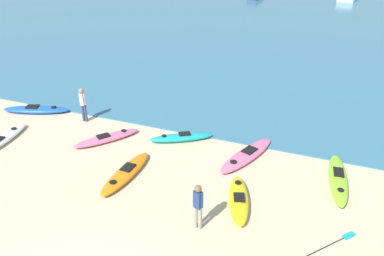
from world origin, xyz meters
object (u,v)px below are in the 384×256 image
at_px(kayak_on_sand_1, 239,199).
at_px(person_near_waterline, 83,103).
at_px(kayak_on_sand_2, 126,173).
at_px(kayak_on_sand_6, 338,179).
at_px(kayak_on_sand_4, 181,137).
at_px(loose_paddle, 320,249).
at_px(kayak_on_sand_3, 36,110).
at_px(kayak_on_sand_7, 0,141).
at_px(kayak_on_sand_8, 247,155).
at_px(kayak_on_sand_0, 107,138).
at_px(person_near_foreground, 198,204).

bearing_deg(kayak_on_sand_1, person_near_waterline, 158.53).
height_order(kayak_on_sand_1, kayak_on_sand_2, kayak_on_sand_1).
bearing_deg(kayak_on_sand_2, kayak_on_sand_6, 18.27).
height_order(kayak_on_sand_4, loose_paddle, kayak_on_sand_4).
bearing_deg(loose_paddle, kayak_on_sand_4, 144.41).
bearing_deg(kayak_on_sand_3, kayak_on_sand_7, -75.70).
distance_m(kayak_on_sand_2, kayak_on_sand_8, 4.89).
bearing_deg(kayak_on_sand_2, kayak_on_sand_1, -0.50).
relative_size(kayak_on_sand_0, kayak_on_sand_7, 0.81).
distance_m(kayak_on_sand_1, person_near_foreground, 1.96).
bearing_deg(kayak_on_sand_4, kayak_on_sand_2, -105.36).
relative_size(kayak_on_sand_1, person_near_foreground, 1.67).
relative_size(person_near_waterline, loose_paddle, 0.76).
bearing_deg(person_near_waterline, kayak_on_sand_6, -4.31).
bearing_deg(kayak_on_sand_3, kayak_on_sand_4, -0.02).
relative_size(kayak_on_sand_6, person_near_foreground, 2.11).
bearing_deg(person_near_foreground, loose_paddle, 6.84).
xyz_separation_m(kayak_on_sand_8, person_near_waterline, (-8.13, 0.41, 0.84)).
distance_m(kayak_on_sand_0, loose_paddle, 9.83).
bearing_deg(person_near_waterline, person_near_foreground, -32.83).
relative_size(kayak_on_sand_7, person_near_waterline, 2.02).
relative_size(kayak_on_sand_2, kayak_on_sand_7, 0.91).
bearing_deg(kayak_on_sand_4, loose_paddle, -35.59).
relative_size(kayak_on_sand_2, kayak_on_sand_6, 0.92).
xyz_separation_m(kayak_on_sand_6, kayak_on_sand_8, (-3.52, 0.47, -0.04)).
bearing_deg(person_near_foreground, kayak_on_sand_7, 169.68).
distance_m(kayak_on_sand_0, person_near_foreground, 6.78).
distance_m(kayak_on_sand_1, kayak_on_sand_8, 3.00).
relative_size(kayak_on_sand_2, person_near_waterline, 1.84).
relative_size(kayak_on_sand_0, person_near_foreground, 1.72).
bearing_deg(kayak_on_sand_2, loose_paddle, -9.54).
bearing_deg(person_near_foreground, kayak_on_sand_8, 84.64).
height_order(kayak_on_sand_4, person_near_foreground, person_near_foreground).
bearing_deg(kayak_on_sand_8, kayak_on_sand_0, -171.74).
distance_m(kayak_on_sand_2, person_near_waterline, 5.43).
relative_size(kayak_on_sand_1, kayak_on_sand_6, 0.79).
distance_m(kayak_on_sand_0, kayak_on_sand_4, 3.29).
bearing_deg(kayak_on_sand_2, person_near_waterline, 141.60).
distance_m(kayak_on_sand_4, loose_paddle, 7.66).
bearing_deg(kayak_on_sand_4, kayak_on_sand_7, -156.73).
relative_size(kayak_on_sand_4, person_near_waterline, 1.59).
distance_m(kayak_on_sand_4, kayak_on_sand_6, 6.59).
relative_size(kayak_on_sand_7, loose_paddle, 1.53).
bearing_deg(person_near_foreground, kayak_on_sand_0, 146.95).
bearing_deg(kayak_on_sand_7, kayak_on_sand_8, 15.12).
distance_m(kayak_on_sand_3, person_near_foreground, 11.72).
xyz_separation_m(kayak_on_sand_2, kayak_on_sand_8, (3.92, 2.92, -0.01)).
bearing_deg(person_near_foreground, kayak_on_sand_1, 61.36).
bearing_deg(kayak_on_sand_8, loose_paddle, -52.13).
height_order(kayak_on_sand_6, person_near_waterline, person_near_waterline).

